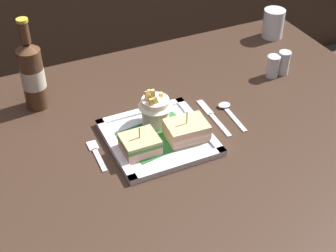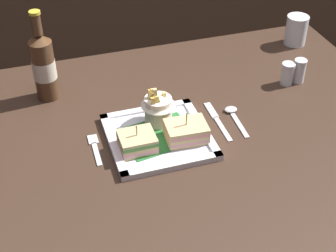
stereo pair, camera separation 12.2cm
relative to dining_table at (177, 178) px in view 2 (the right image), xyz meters
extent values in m
cube|color=#3A281D|center=(0.00, 0.00, 0.12)|extent=(1.28, 0.95, 0.03)
cylinder|color=#361F1E|center=(0.56, 0.40, -0.25)|extent=(0.08, 0.08, 0.71)
cube|color=white|center=(-0.05, 0.01, 0.14)|extent=(0.25, 0.25, 0.01)
cube|color=#276D31|center=(-0.05, 0.01, 0.15)|extent=(0.19, 0.16, 0.00)
cube|color=white|center=(-0.05, -0.10, 0.15)|extent=(0.25, 0.02, 0.01)
cube|color=white|center=(-0.05, 0.13, 0.15)|extent=(0.25, 0.02, 0.01)
cube|color=white|center=(-0.16, 0.01, 0.15)|extent=(0.02, 0.25, 0.01)
cube|color=white|center=(0.07, 0.01, 0.15)|extent=(0.02, 0.25, 0.01)
cube|color=tan|center=(-0.11, -0.02, 0.15)|extent=(0.09, 0.08, 0.01)
cube|color=pink|center=(-0.11, -0.02, 0.16)|extent=(0.09, 0.08, 0.01)
cube|color=tan|center=(-0.11, -0.02, 0.17)|extent=(0.09, 0.08, 0.01)
cube|color=#51903F|center=(-0.11, -0.02, 0.18)|extent=(0.09, 0.08, 0.01)
cube|color=#CBB67D|center=(-0.11, -0.02, 0.18)|extent=(0.09, 0.08, 0.01)
cylinder|color=tan|center=(-0.11, -0.02, 0.18)|extent=(0.00, 0.00, 0.07)
cube|color=#E2B983|center=(0.02, -0.02, 0.15)|extent=(0.10, 0.08, 0.01)
cube|color=#E09B91|center=(0.02, -0.02, 0.16)|extent=(0.10, 0.08, 0.01)
cube|color=#E0C07B|center=(0.02, -0.02, 0.17)|extent=(0.10, 0.08, 0.01)
cube|color=pink|center=(0.02, -0.02, 0.18)|extent=(0.10, 0.08, 0.01)
cube|color=#DEBE81|center=(0.02, -0.02, 0.19)|extent=(0.10, 0.08, 0.01)
cylinder|color=tan|center=(0.02, -0.02, 0.19)|extent=(0.00, 0.00, 0.08)
cylinder|color=silver|center=(-0.03, 0.07, 0.18)|extent=(0.07, 0.07, 0.07)
cone|color=white|center=(-0.03, 0.07, 0.22)|extent=(0.09, 0.09, 0.03)
cube|color=#E1C558|center=(-0.03, 0.05, 0.21)|extent=(0.02, 0.01, 0.05)
cube|color=#E5B652|center=(-0.05, 0.05, 0.21)|extent=(0.01, 0.01, 0.05)
cube|color=#E0B75B|center=(-0.05, 0.07, 0.22)|extent=(0.01, 0.03, 0.06)
cube|color=#DCB55B|center=(-0.04, 0.07, 0.22)|extent=(0.01, 0.02, 0.06)
cube|color=#F3CF7A|center=(-0.04, 0.06, 0.22)|extent=(0.01, 0.01, 0.07)
cube|color=#ECC774|center=(-0.01, 0.07, 0.21)|extent=(0.01, 0.01, 0.05)
cube|color=#E0CC74|center=(-0.04, 0.06, 0.21)|extent=(0.01, 0.02, 0.05)
cylinder|color=#4D311E|center=(-0.28, 0.29, 0.22)|extent=(0.06, 0.06, 0.17)
cone|color=brown|center=(-0.28, 0.29, 0.32)|extent=(0.06, 0.06, 0.02)
cylinder|color=#4F3420|center=(-0.28, 0.29, 0.36)|extent=(0.03, 0.03, 0.06)
cylinder|color=gold|center=(-0.28, 0.29, 0.39)|extent=(0.03, 0.03, 0.01)
cylinder|color=beige|center=(-0.28, 0.29, 0.23)|extent=(0.06, 0.06, 0.05)
cylinder|color=silver|center=(0.52, 0.36, 0.18)|extent=(0.07, 0.07, 0.10)
cylinder|color=silver|center=(0.52, 0.36, 0.15)|extent=(0.06, 0.06, 0.03)
cube|color=silver|center=(-0.20, 0.00, 0.14)|extent=(0.01, 0.09, 0.00)
cube|color=silver|center=(-0.20, 0.06, 0.14)|extent=(0.02, 0.04, 0.00)
cube|color=silver|center=(0.12, 0.00, 0.14)|extent=(0.01, 0.11, 0.00)
cube|color=silver|center=(0.12, 0.08, 0.14)|extent=(0.02, 0.07, 0.00)
cube|color=silver|center=(0.17, 0.00, 0.14)|extent=(0.02, 0.11, 0.00)
ellipsoid|color=silver|center=(0.17, 0.07, 0.14)|extent=(0.04, 0.03, 0.01)
cylinder|color=silver|center=(0.38, 0.15, 0.16)|extent=(0.04, 0.04, 0.06)
cylinder|color=white|center=(0.38, 0.15, 0.15)|extent=(0.03, 0.03, 0.03)
cylinder|color=silver|center=(0.38, 0.15, 0.20)|extent=(0.04, 0.04, 0.01)
cylinder|color=silver|center=(0.42, 0.15, 0.17)|extent=(0.03, 0.03, 0.06)
cylinder|color=#32311B|center=(0.42, 0.15, 0.16)|extent=(0.03, 0.03, 0.03)
cylinder|color=silver|center=(0.42, 0.15, 0.20)|extent=(0.04, 0.04, 0.01)
camera|label=1|loc=(-0.43, -0.87, 0.93)|focal=53.44mm
camera|label=2|loc=(-0.32, -0.92, 0.93)|focal=53.44mm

